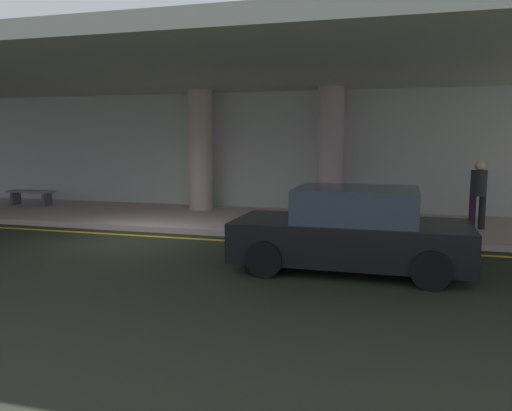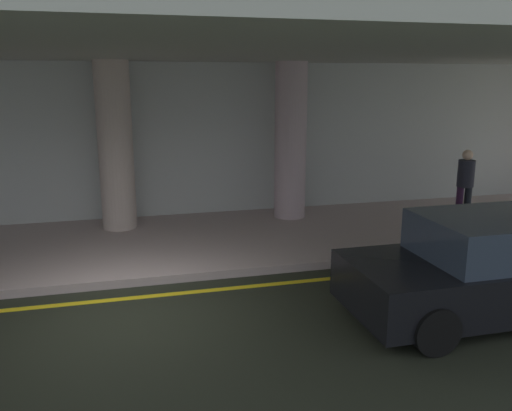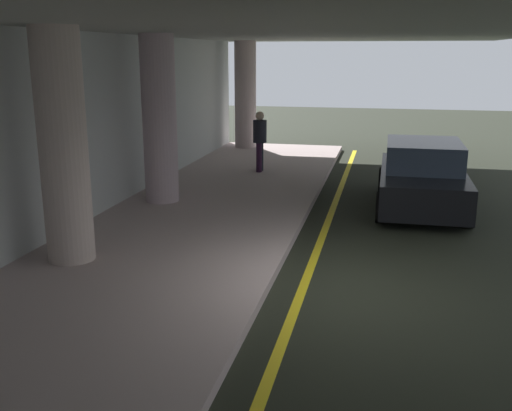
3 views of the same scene
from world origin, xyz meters
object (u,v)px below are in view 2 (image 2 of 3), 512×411
at_px(support_column_center, 290,141).
at_px(car_black, 488,269).
at_px(traveler_with_luggage, 465,181).
at_px(support_column_left_mid, 116,147).

xyz_separation_m(support_column_center, car_black, (1.17, -5.71, -1.26)).
bearing_deg(support_column_center, traveler_with_luggage, -20.53).
height_order(support_column_center, traveler_with_luggage, support_column_center).
distance_m(support_column_center, traveler_with_luggage, 4.16).
height_order(support_column_center, car_black, support_column_center).
bearing_deg(support_column_left_mid, traveler_with_luggage, -10.36).
height_order(car_black, traveler_with_luggage, traveler_with_luggage).
xyz_separation_m(support_column_left_mid, traveler_with_luggage, (7.81, -1.43, -0.86)).
distance_m(car_black, traveler_with_luggage, 5.05).
relative_size(support_column_center, car_black, 0.89).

